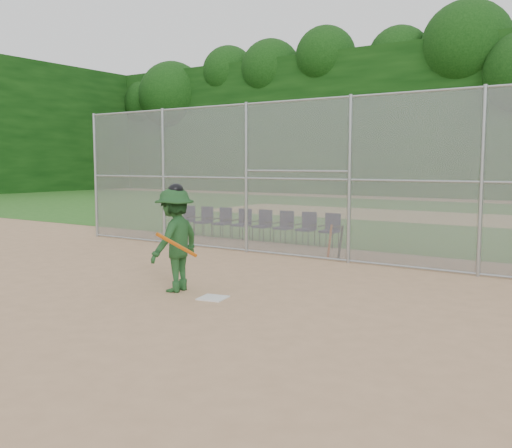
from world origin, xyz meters
The scene contains 16 objects.
ground centered at (0.00, 0.00, 0.00)m, with size 100.00×100.00×0.00m, color tan.
grass_strip centered at (0.00, 18.00, 0.01)m, with size 100.00×100.00×0.00m, color #285E1C.
dirt_patch_far centered at (0.00, 18.00, 0.01)m, with size 24.00×24.00×0.00m, color tan.
backstop_fence centered at (0.00, 5.00, 2.07)m, with size 16.09×0.09×4.00m.
treeline centered at (0.00, 20.00, 5.50)m, with size 81.00×60.00×11.00m.
home_plate centered at (0.58, 0.27, 0.01)m, with size 0.46×0.46×0.02m, color silver.
batter_at_plate centered at (-0.38, 0.36, 0.98)m, with size 1.04×1.40×2.02m.
spare_bats centered at (0.44, 5.42, 0.42)m, with size 0.36×0.28×0.84m.
chair_0 centered at (-5.99, 7.09, 0.48)m, with size 0.54×0.52×0.96m, color black, non-canonical shape.
chair_1 centered at (-5.22, 7.09, 0.48)m, with size 0.54×0.52×0.96m, color black, non-canonical shape.
chair_2 centered at (-4.44, 7.09, 0.48)m, with size 0.54×0.52×0.96m, color black, non-canonical shape.
chair_3 centered at (-3.67, 7.09, 0.48)m, with size 0.54×0.52×0.96m, color black, non-canonical shape.
chair_4 centered at (-2.89, 7.09, 0.48)m, with size 0.54×0.52×0.96m, color black, non-canonical shape.
chair_5 centered at (-2.12, 7.09, 0.48)m, with size 0.54×0.52×0.96m, color black, non-canonical shape.
chair_6 centered at (-1.34, 7.09, 0.48)m, with size 0.54×0.52×0.96m, color black, non-canonical shape.
chair_7 centered at (-0.56, 7.09, 0.48)m, with size 0.54×0.52×0.96m, color black, non-canonical shape.
Camera 1 is at (6.75, -7.51, 2.37)m, focal length 40.00 mm.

